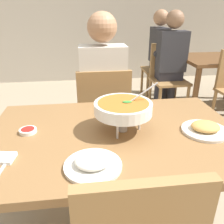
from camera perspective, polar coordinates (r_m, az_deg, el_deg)
dining_table_main at (r=1.29m, az=0.85°, el=-8.84°), size 1.34×0.89×0.73m
chair_diner_main at (r=1.98m, az=-2.10°, el=-0.27°), size 0.44×0.44×0.90m
diner_main at (r=1.93m, az=-2.29°, el=6.52°), size 0.40×0.45×1.31m
curry_bowl at (r=1.20m, az=2.74°, el=0.92°), size 0.33×0.30×0.26m
rice_plate at (r=0.98m, az=-4.69°, el=-12.35°), size 0.24×0.24×0.06m
appetizer_plate at (r=1.33m, az=21.78°, el=-3.77°), size 0.24×0.24×0.06m
sauce_dish at (r=1.31m, az=-19.83°, el=-4.30°), size 0.09×0.09×0.02m
napkin_folded at (r=1.13m, az=-25.62°, el=-10.13°), size 0.13×0.10×0.02m
spoon_utensil at (r=1.09m, az=-24.80°, el=-11.77°), size 0.03×0.17×0.01m
dining_table_far at (r=3.50m, az=24.43°, el=9.99°), size 1.00×0.80×0.73m
chair_bg_left at (r=3.27m, az=13.32°, el=9.02°), size 0.46×0.46×0.90m
chair_bg_right at (r=3.81m, az=12.46°, el=11.17°), size 0.45×0.45×0.90m
patron_bg_left at (r=3.20m, az=14.02°, el=12.97°), size 0.40×0.45×1.31m
patron_bg_right at (r=3.67m, az=11.89°, el=14.51°), size 0.45×0.40×1.31m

